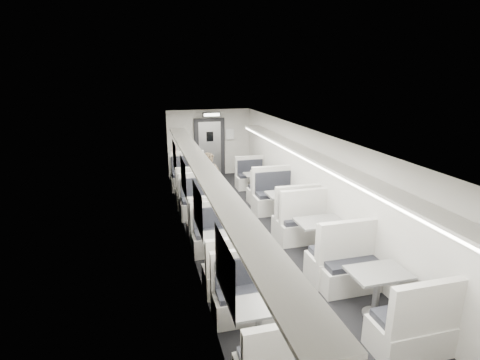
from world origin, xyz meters
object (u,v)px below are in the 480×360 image
booth_right_d (376,293)px  passenger (210,182)px  booth_right_b (286,208)px  booth_left_d (259,326)px  booth_right_c (319,239)px  vestibule_door (210,148)px  booth_right_a (257,184)px  booth_left_c (223,252)px  exit_sign (212,115)px  booth_left_a (192,184)px  booth_left_b (205,214)px

booth_right_d → passenger: bearing=107.8°
booth_right_b → booth_left_d: bearing=-116.3°
booth_right_c → vestibule_door: bearing=98.3°
vestibule_door → booth_right_a: bearing=-69.0°
booth_left_c → booth_right_d: size_ratio=0.92×
booth_left_c → exit_sign: exit_sign is taller
booth_left_c → booth_left_d: 2.25m
booth_right_b → booth_right_c: bearing=-90.0°
booth_right_d → vestibule_door: bearing=96.5°
booth_left_c → vestibule_door: 6.89m
booth_right_a → booth_right_b: (0.00, -2.38, 0.07)m
booth_right_d → exit_sign: 8.58m
booth_left_a → passenger: 1.42m
booth_left_a → booth_right_c: size_ratio=0.98×
booth_left_a → passenger: size_ratio=1.39×
booth_left_a → vestibule_door: (1.00, 2.31, 0.63)m
booth_right_a → booth_left_c: bearing=-115.5°
booth_left_a → booth_right_a: size_ratio=1.17×
booth_right_a → booth_right_d: bearing=-90.0°
booth_left_a → booth_left_c: (0.00, -4.47, -0.04)m
booth_left_a → booth_right_a: (2.00, -0.29, -0.06)m
booth_left_a → booth_right_a: 2.02m
booth_right_b → booth_left_c: bearing=-138.0°
booth_left_d → vestibule_door: 9.12m
booth_left_d → booth_right_b: size_ratio=0.86×
booth_left_a → exit_sign: size_ratio=3.67×
booth_left_d → booth_right_c: size_ratio=0.86×
booth_right_c → booth_right_d: 1.97m
booth_right_c → passenger: bearing=117.4°
booth_left_a → booth_right_b: size_ratio=0.98×
booth_right_b → booth_right_c: size_ratio=1.00×
passenger → vestibule_door: 3.69m
passenger → booth_right_b: bearing=-57.3°
booth_left_a → booth_right_c: bearing=-66.1°
booth_left_c → booth_right_a: booth_left_c is taller
booth_right_a → passenger: 2.01m
booth_left_d → booth_right_c: (2.00, 2.21, 0.06)m
booth_left_a → booth_left_b: 2.46m
booth_left_b → passenger: size_ratio=1.33×
booth_left_b → booth_left_d: booth_left_b is taller
booth_right_b → booth_right_d: size_ratio=1.05×
booth_left_d → vestibule_door: bearing=83.7°
booth_left_c → booth_right_c: (2.00, -0.04, 0.05)m
booth_left_b → vestibule_door: 4.92m
booth_right_a → booth_right_b: size_ratio=0.84×
booth_left_a → booth_left_c: size_ratio=1.12×
booth_left_a → vestibule_door: 2.60m
booth_right_c → passenger: size_ratio=1.41×
passenger → booth_left_a: bearing=86.6°
booth_right_a → booth_right_c: booth_right_c is taller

